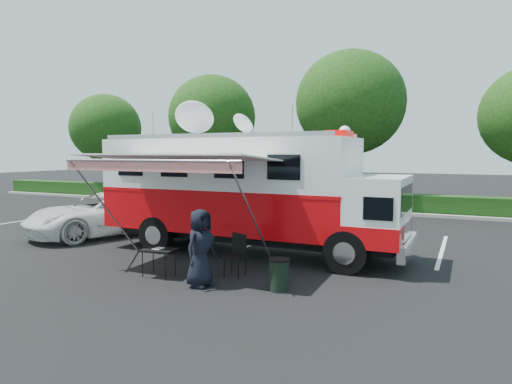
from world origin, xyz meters
TOP-DOWN VIEW (x-y plane):
  - ground_plane at (0.00, 0.00)m, footprint 120.00×120.00m
  - back_border at (1.14, 12.90)m, footprint 60.00×6.14m
  - stall_lines at (-0.50, 3.00)m, footprint 24.12×5.50m
  - command_truck at (-0.08, -0.00)m, footprint 9.60×2.64m
  - awning at (-0.94, -2.74)m, footprint 5.24×2.70m
  - white_suv at (-6.42, 0.55)m, footprint 4.74×6.47m
  - person at (0.52, -3.70)m, footprint 0.74×1.00m
  - folding_table at (-0.90, -3.44)m, footprint 0.92×0.70m
  - folding_chair at (0.85, -2.46)m, footprint 0.66×0.69m
  - trash_bin at (2.33, -3.22)m, footprint 0.49×0.49m

SIDE VIEW (x-z plane):
  - ground_plane at x=0.00m, z-range 0.00..0.00m
  - white_suv at x=-6.42m, z-range -0.82..0.82m
  - person at x=0.52m, z-range -0.93..0.93m
  - stall_lines at x=-0.50m, z-range 0.00..0.01m
  - trash_bin at x=2.33m, z-range 0.00..0.75m
  - folding_chair at x=0.85m, z-range 0.10..1.17m
  - folding_table at x=-0.90m, z-range 0.31..1.03m
  - command_truck at x=-0.08m, z-range -0.33..4.28m
  - awning at x=-0.94m, z-range 1.39..4.55m
  - back_border at x=1.14m, z-range 0.57..9.44m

